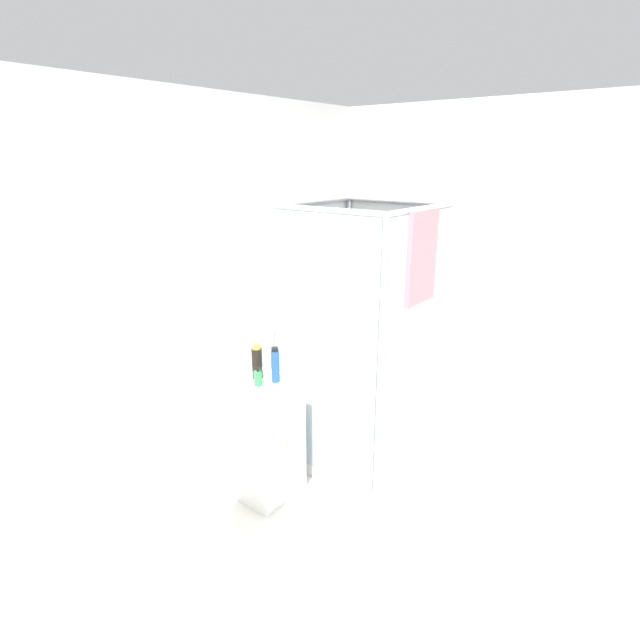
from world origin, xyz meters
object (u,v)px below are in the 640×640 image
object	(u,v)px
sink	(215,469)
shampoo_bottle_blue	(275,365)
soap_dispenser	(258,378)
shampoo_bottle_tall_black	(257,362)

from	to	relation	value
sink	shampoo_bottle_blue	world-z (taller)	shampoo_bottle_blue
soap_dispenser	sink	bearing A→B (deg)	-154.44
sink	shampoo_bottle_tall_black	world-z (taller)	shampoo_bottle_tall_black
sink	shampoo_bottle_tall_black	xyz separation A→B (m)	(0.69, 0.37, 0.26)
shampoo_bottle_blue	shampoo_bottle_tall_black	bearing A→B (deg)	104.66
soap_dispenser	shampoo_bottle_blue	bearing A→B (deg)	-24.35
soap_dispenser	shampoo_bottle_tall_black	xyz separation A→B (m)	(0.07, 0.08, 0.06)
sink	shampoo_bottle_blue	bearing A→B (deg)	18.76
sink	shampoo_bottle_blue	size ratio (longest dim) A/B	4.18
sink	shampoo_bottle_blue	xyz separation A→B (m)	(0.72, 0.24, 0.26)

